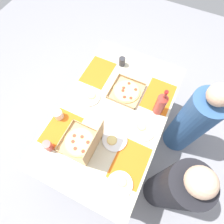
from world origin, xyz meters
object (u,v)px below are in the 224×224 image
(plate_near_left, at_px, (142,129))
(diner_right_seat, at_px, (171,188))
(pizza_box_corner_left, at_px, (83,142))
(pizza_box_edge_far, at_px, (126,91))
(cup_spare, at_px, (48,146))
(cup_red, at_px, (122,62))
(diner_left_seat, at_px, (191,123))
(plate_far_left, at_px, (114,139))
(soda_bottle, at_px, (161,104))
(cup_clear_right, at_px, (58,115))
(plate_far_right, at_px, (120,184))
(plate_middle, at_px, (89,96))

(plate_near_left, bearing_deg, diner_right_seat, 54.14)
(pizza_box_corner_left, bearing_deg, pizza_box_edge_far, 169.58)
(cup_spare, distance_m, cup_red, 1.08)
(pizza_box_corner_left, height_order, diner_left_seat, diner_left_seat)
(plate_far_left, xyz_separation_m, soda_bottle, (-0.42, 0.24, 0.12))
(pizza_box_edge_far, relative_size, cup_clear_right, 3.28)
(plate_far_right, bearing_deg, soda_bottle, 176.39)
(pizza_box_edge_far, relative_size, soda_bottle, 0.92)
(pizza_box_edge_far, bearing_deg, pizza_box_corner_left, -10.42)
(diner_right_seat, bearing_deg, plate_near_left, -125.86)
(soda_bottle, height_order, cup_spare, soda_bottle)
(diner_right_seat, bearing_deg, pizza_box_edge_far, -130.43)
(plate_middle, bearing_deg, soda_bottle, 102.73)
(plate_far_left, height_order, plate_near_left, same)
(plate_middle, bearing_deg, cup_spare, -5.58)
(plate_far_left, relative_size, diner_left_seat, 0.18)
(soda_bottle, bearing_deg, plate_middle, -77.27)
(plate_near_left, distance_m, cup_clear_right, 0.75)
(pizza_box_edge_far, xyz_separation_m, diner_right_seat, (0.60, 0.71, -0.22))
(plate_middle, xyz_separation_m, cup_spare, (0.57, -0.06, 0.04))
(plate_far_right, bearing_deg, plate_middle, -134.47)
(diner_right_seat, bearing_deg, plate_far_right, -66.54)
(soda_bottle, bearing_deg, pizza_box_edge_far, -100.16)
(pizza_box_corner_left, bearing_deg, soda_bottle, 141.49)
(pizza_box_edge_far, distance_m, diner_right_seat, 0.95)
(pizza_box_edge_far, xyz_separation_m, plate_middle, (0.20, -0.30, -0.00))
(plate_far_right, relative_size, plate_far_left, 0.93)
(cup_clear_right, bearing_deg, soda_bottle, 119.74)
(plate_far_left, distance_m, cup_clear_right, 0.54)
(soda_bottle, xyz_separation_m, cup_clear_right, (0.44, -0.77, -0.09))
(plate_near_left, bearing_deg, plate_far_right, 1.25)
(cup_red, bearing_deg, plate_near_left, 38.20)
(soda_bottle, bearing_deg, cup_spare, -43.95)
(plate_far_left, bearing_deg, pizza_box_corner_left, -55.92)
(plate_middle, xyz_separation_m, diner_right_seat, (0.40, 1.00, -0.21))
(plate_middle, relative_size, cup_clear_right, 2.44)
(plate_near_left, bearing_deg, plate_middle, -98.90)
(diner_left_seat, bearing_deg, cup_red, -102.49)
(pizza_box_edge_far, height_order, cup_spare, cup_spare)
(cup_spare, relative_size, cup_red, 1.14)
(cup_spare, bearing_deg, diner_left_seat, 129.36)
(soda_bottle, height_order, cup_clear_right, soda_bottle)
(plate_middle, distance_m, soda_bottle, 0.66)
(pizza_box_corner_left, xyz_separation_m, cup_red, (-0.92, -0.06, -0.01))
(pizza_box_edge_far, distance_m, plate_near_left, 0.41)
(plate_far_right, distance_m, cup_clear_right, 0.78)
(plate_middle, relative_size, cup_red, 2.41)
(pizza_box_edge_far, distance_m, cup_red, 0.34)
(plate_far_left, xyz_separation_m, plate_middle, (-0.28, -0.40, 0.00))
(cup_red, bearing_deg, diner_left_seat, 77.51)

